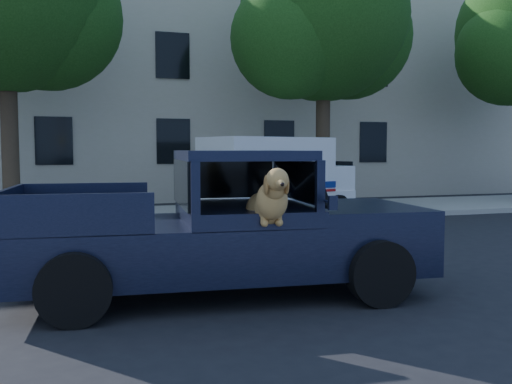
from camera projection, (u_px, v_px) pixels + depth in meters
ground at (281, 300)px, 7.26m from camera, size 120.00×120.00×0.00m
far_sidewalk at (165, 215)px, 15.98m from camera, size 60.00×4.00×0.15m
lane_stripes at (316, 248)px, 11.11m from camera, size 21.60×0.14×0.01m
street_tree_left at (7, 2)px, 14.72m from camera, size 6.00×5.20×8.60m
street_tree_mid at (324, 26)px, 17.51m from camera, size 6.00×5.20×8.60m
building_main at (208, 87)px, 23.49m from camera, size 26.00×6.00×9.00m
pickup_truck at (215, 246)px, 7.51m from camera, size 5.48×2.95×1.90m
mail_truck at (275, 184)px, 15.42m from camera, size 4.44×3.06×2.23m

